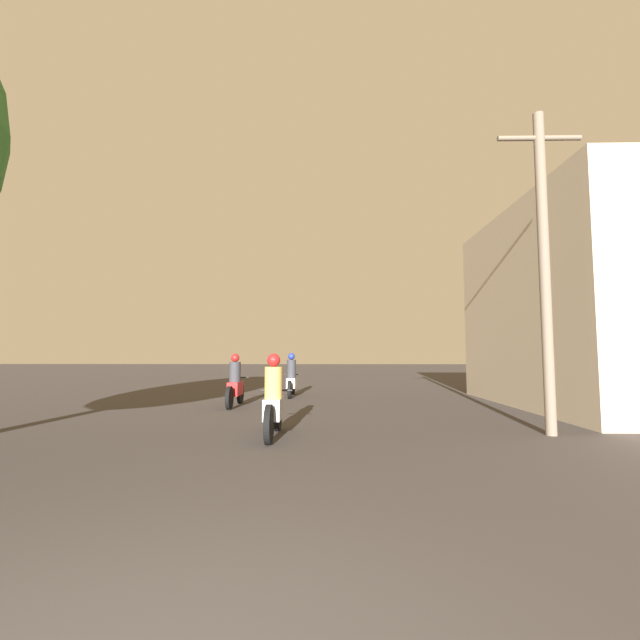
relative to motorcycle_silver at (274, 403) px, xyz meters
name	(u,v)px	position (x,y,z in m)	size (l,w,h in m)	color
motorcycle_silver	(274,403)	(0.00, 0.00, 0.00)	(0.60, 1.92, 1.51)	black
motorcycle_red	(235,385)	(-1.68, 4.49, 0.00)	(0.60, 2.06, 1.51)	black
motorcycle_white	(291,379)	(-0.31, 7.33, 0.00)	(0.60, 2.08, 1.53)	black
building_right_near	(588,306)	(8.43, 4.48, 2.24)	(4.52, 7.93, 5.70)	beige
utility_pole_near	(544,262)	(5.10, 0.28, 2.64)	(1.60, 0.20, 6.19)	#6B5B4C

